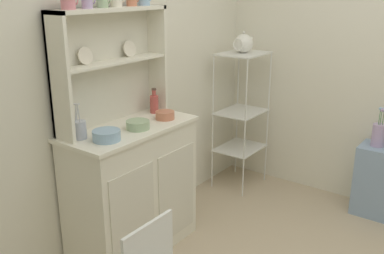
{
  "coord_description": "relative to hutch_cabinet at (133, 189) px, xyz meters",
  "views": [
    {
      "loc": [
        -2.05,
        -0.57,
        1.8
      ],
      "look_at": [
        0.24,
        1.12,
        0.87
      ],
      "focal_mm": 40.79,
      "sensor_mm": 36.0,
      "label": 1
    }
  ],
  "objects": [
    {
      "name": "wall_back",
      "position": [
        0.11,
        0.26,
        0.78
      ],
      "size": [
        3.84,
        0.05,
        2.5
      ],
      "primitive_type": "cube",
      "color": "silver",
      "rests_on": "ground"
    },
    {
      "name": "hutch_cabinet",
      "position": [
        0.0,
        0.0,
        0.0
      ],
      "size": [
        0.94,
        0.45,
        0.92
      ],
      "color": "silver",
      "rests_on": "ground"
    },
    {
      "name": "hutch_shelf_unit",
      "position": [
        0.0,
        0.16,
        0.88
      ],
      "size": [
        0.87,
        0.18,
        0.75
      ],
      "color": "silver",
      "rests_on": "hutch_cabinet"
    },
    {
      "name": "bakers_rack",
      "position": [
        1.37,
        -0.05,
        0.3
      ],
      "size": [
        0.45,
        0.35,
        1.24
      ],
      "color": "silver",
      "rests_on": "ground"
    },
    {
      "name": "cup_rose_0",
      "position": [
        -0.31,
        0.12,
        1.24
      ],
      "size": [
        0.1,
        0.08,
        0.09
      ],
      "color": "#D17A84",
      "rests_on": "hutch_shelf_unit"
    },
    {
      "name": "cup_lilac_1",
      "position": [
        -0.18,
        0.12,
        1.24
      ],
      "size": [
        0.08,
        0.06,
        0.08
      ],
      "color": "#B79ECC",
      "rests_on": "hutch_shelf_unit"
    },
    {
      "name": "cup_sage_2",
      "position": [
        -0.06,
        0.12,
        1.24
      ],
      "size": [
        0.08,
        0.07,
        0.08
      ],
      "color": "#9EB78E",
      "rests_on": "hutch_shelf_unit"
    },
    {
      "name": "cup_terracotta_4",
      "position": [
        0.19,
        0.12,
        1.24
      ],
      "size": [
        0.08,
        0.07,
        0.08
      ],
      "color": "#C67556",
      "rests_on": "hutch_shelf_unit"
    },
    {
      "name": "bowl_mixing_large",
      "position": [
        -0.27,
        -0.07,
        0.48
      ],
      "size": [
        0.17,
        0.17,
        0.06
      ],
      "primitive_type": "cylinder",
      "color": "#8EB2D1",
      "rests_on": "hutch_cabinet"
    },
    {
      "name": "bowl_floral_medium",
      "position": [
        0.0,
        -0.07,
        0.47
      ],
      "size": [
        0.15,
        0.15,
        0.05
      ],
      "primitive_type": "cylinder",
      "color": "#9EB78E",
      "rests_on": "hutch_cabinet"
    },
    {
      "name": "bowl_cream_small",
      "position": [
        0.27,
        -0.07,
        0.47
      ],
      "size": [
        0.13,
        0.13,
        0.05
      ],
      "primitive_type": "cylinder",
      "color": "#C67556",
      "rests_on": "hutch_cabinet"
    },
    {
      "name": "jam_bottle",
      "position": [
        0.34,
        0.09,
        0.52
      ],
      "size": [
        0.06,
        0.06,
        0.18
      ],
      "color": "#B74C47",
      "rests_on": "hutch_cabinet"
    },
    {
      "name": "utensil_jar",
      "position": [
        -0.34,
        0.08,
        0.51
      ],
      "size": [
        0.08,
        0.08,
        0.23
      ],
      "color": "#B2B7C6",
      "rests_on": "hutch_cabinet"
    },
    {
      "name": "porcelain_teapot",
      "position": [
        1.37,
        -0.05,
        0.85
      ],
      "size": [
        0.25,
        0.16,
        0.18
      ],
      "color": "white",
      "rests_on": "bakers_rack"
    },
    {
      "name": "flower_vase",
      "position": [
        1.54,
        -1.19,
        0.21
      ],
      "size": [
        0.1,
        0.1,
        0.32
      ],
      "color": "#B79ECC",
      "rests_on": "side_shelf_blue"
    }
  ]
}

